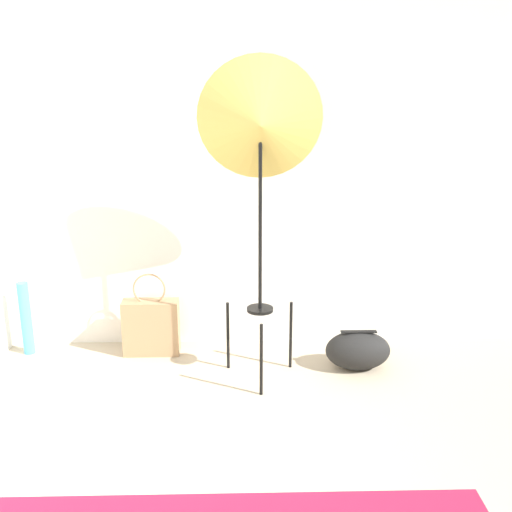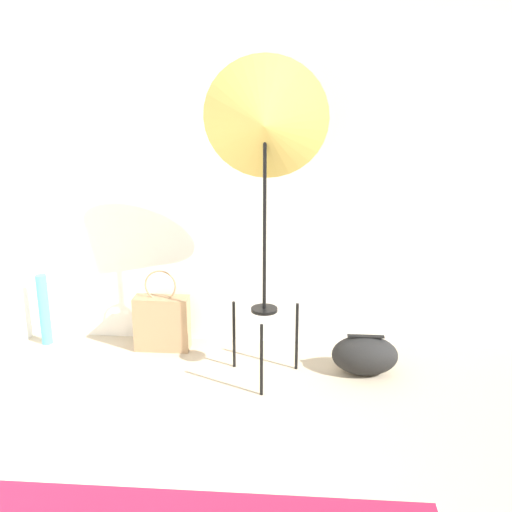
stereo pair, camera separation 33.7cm
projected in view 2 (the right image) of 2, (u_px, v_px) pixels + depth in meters
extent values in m
cube|color=silver|center=(223.00, 162.00, 4.06)|extent=(8.00, 0.05, 2.60)
cylinder|color=black|center=(261.00, 360.00, 3.57)|extent=(0.02, 0.02, 0.46)
cylinder|color=black|center=(234.00, 335.00, 3.92)|extent=(0.02, 0.02, 0.46)
cylinder|color=black|center=(297.00, 337.00, 3.89)|extent=(0.02, 0.02, 0.46)
cylinder|color=black|center=(264.00, 310.00, 3.73)|extent=(0.17, 0.17, 0.02)
cylinder|color=black|center=(265.00, 220.00, 3.57)|extent=(0.02, 0.02, 1.14)
cone|color=#D1B251|center=(265.00, 122.00, 3.41)|extent=(0.74, 0.31, 0.76)
cube|color=#9E7A56|center=(162.00, 323.00, 4.20)|extent=(0.38, 0.14, 0.39)
torus|color=#9E7A56|center=(160.00, 286.00, 4.12)|extent=(0.22, 0.01, 0.22)
ellipsoid|color=black|center=(365.00, 355.00, 3.86)|extent=(0.43, 0.26, 0.26)
cube|color=black|center=(366.00, 336.00, 3.82)|extent=(0.23, 0.04, 0.01)
cylinder|color=#4CA3D1|center=(44.00, 310.00, 4.27)|extent=(0.08, 0.08, 0.52)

